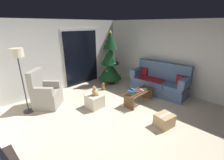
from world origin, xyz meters
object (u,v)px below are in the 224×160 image
ottoman (95,101)px  cardboard_box_taped_mid_floor (164,120)px  remote_white (142,90)px  book_stack (132,92)px  teddy_bear_honey (95,91)px  coffee_table (139,95)px  christmas_tree (110,61)px  teddy_bear_chestnut_by_tree (103,86)px  floor_lamp (18,59)px  remote_silver (145,89)px  cell_phone (131,90)px  couch (159,82)px  armchair (45,94)px  remote_black (144,87)px

ottoman → cardboard_box_taped_mid_floor: bearing=-72.6°
remote_white → book_stack: book_stack is taller
teddy_bear_honey → remote_white: bearing=-32.7°
coffee_table → christmas_tree: size_ratio=0.51×
teddy_bear_honey → ottoman: bearing=145.8°
teddy_bear_honey → teddy_bear_chestnut_by_tree: teddy_bear_honey is taller
remote_white → floor_lamp: bearing=160.8°
teddy_bear_honey → book_stack: bearing=-41.8°
floor_lamp → teddy_bear_honey: floor_lamp is taller
coffee_table → remote_silver: bearing=-11.0°
cell_phone → teddy_bear_chestnut_by_tree: 1.60m
ottoman → teddy_bear_honey: bearing=-34.2°
book_stack → couch: bearing=-3.2°
couch → remote_silver: (-0.91, -0.01, 0.02)m
coffee_table → cell_phone: cell_phone is taller
armchair → teddy_bear_honey: 1.48m
cell_phone → teddy_bear_honey: (-0.80, 0.71, -0.02)m
book_stack → cardboard_box_taped_mid_floor: bearing=-100.6°
cell_phone → ottoman: bearing=148.2°
cardboard_box_taped_mid_floor → christmas_tree: bearing=69.3°
armchair → ottoman: size_ratio=2.57×
teddy_bear_chestnut_by_tree → coffee_table: bearing=-87.4°
floor_lamp → christmas_tree: bearing=-0.8°
couch → cell_phone: 1.50m
remote_silver → cell_phone: bearing=-17.9°
floor_lamp → teddy_bear_honey: bearing=-37.5°
remote_white → remote_black: bearing=35.2°
armchair → cardboard_box_taped_mid_floor: bearing=-62.3°
remote_black → christmas_tree: bearing=-55.6°
book_stack → cell_phone: size_ratio=1.89×
remote_silver → remote_white: same height
remote_silver → christmas_tree: size_ratio=0.07×
book_stack → armchair: bearing=134.5°
remote_silver → cell_phone: 0.60m
book_stack → cardboard_box_taped_mid_floor: size_ratio=0.56×
remote_silver → remote_white: bearing=-17.3°
remote_white → teddy_bear_chestnut_by_tree: bearing=112.4°
ottoman → coffee_table: bearing=-34.2°
remote_black → teddy_bear_chestnut_by_tree: remote_black is taller
ottoman → book_stack: bearing=-41.8°
remote_white → cardboard_box_taped_mid_floor: remote_white is taller
remote_silver → teddy_bear_chestnut_by_tree: bearing=-86.9°
coffee_table → ottoman: 1.38m
remote_silver → armchair: (-2.36, 1.91, -0.01)m
christmas_tree → ottoman: size_ratio=4.90×
cell_phone → armchair: size_ratio=0.13×
couch → remote_black: (-0.85, 0.09, 0.02)m
ottoman → teddy_bear_honey: 0.32m
couch → christmas_tree: bearing=106.3°
teddy_bear_honey → couch: bearing=-19.5°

